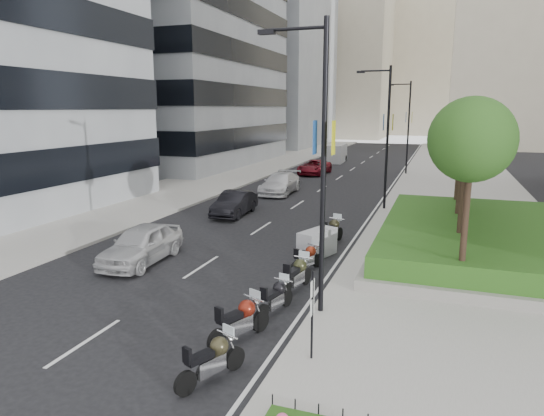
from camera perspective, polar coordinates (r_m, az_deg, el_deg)
The scene contains 30 objects.
ground at distance 16.49m, azimuth -10.15°, elevation -11.56°, with size 160.00×160.00×0.00m, color black.
sidewalk_right at distance 43.60m, azimuth 21.04°, elevation 2.47°, with size 10.00×100.00×0.15m, color #9E9B93.
sidewalk_left at distance 47.80m, azimuth -5.01°, elevation 3.95°, with size 8.00×100.00×0.15m, color #9E9B93.
lane_edge at distance 43.76m, azimuth 14.08°, elevation 2.84°, with size 0.12×100.00×0.01m, color silver.
lane_centre at distance 44.54m, azimuth 7.41°, elevation 3.24°, with size 0.12×100.00×0.01m, color silver.
building_grey_far at distance 89.34m, azimuth -1.45°, elevation 17.14°, with size 22.00×26.00×30.00m, color gray.
building_cream_left at distance 116.46m, azimuth 6.95°, elevation 16.77°, with size 26.00×24.00×34.00m, color #B7AD93.
building_cream_centre at distance 133.82m, azimuth 17.71°, elevation 16.51°, with size 30.00×24.00×38.00m, color #B7AD93.
planter at distance 24.01m, azimuth 24.45°, elevation -4.13°, with size 10.00×14.00×0.40m, color gray.
hedge at distance 23.87m, azimuth 24.57°, elevation -2.74°, with size 9.40×13.40×0.80m, color #2A5117.
tree_0 at distance 17.16m, azimuth 22.46°, elevation 7.36°, with size 2.80×2.80×6.30m.
tree_1 at distance 21.15m, azimuth 21.97°, elevation 8.05°, with size 2.80×2.80×6.30m.
tree_2 at distance 25.14m, azimuth 21.63°, elevation 8.51°, with size 2.80×2.80×6.30m.
tree_3 at distance 29.14m, azimuth 21.39°, elevation 8.85°, with size 2.80×2.80×6.30m.
lamp_post_0 at distance 14.60m, azimuth 5.51°, elevation 6.16°, with size 2.34×0.45×9.00m.
lamp_post_1 at distance 31.33m, azimuth 13.18°, elevation 8.82°, with size 2.34×0.45×9.00m.
lamp_post_2 at distance 49.25m, azimuth 15.60°, elevation 9.63°, with size 2.34×0.45×9.00m.
parking_sign at distance 12.51m, azimuth 4.75°, elevation -11.92°, with size 0.06×0.32×2.50m.
motorcycle_0 at distance 12.20m, azimuth -7.04°, elevation -17.26°, with size 1.02×2.01×1.06m.
motorcycle_1 at distance 13.99m, azimuth -3.71°, elevation -13.04°, with size 1.10×2.16×1.14m.
motorcycle_2 at distance 15.71m, azimuth 0.45°, elevation -10.46°, with size 0.73×1.99×1.00m.
motorcycle_3 at distance 17.52m, azimuth 2.96°, elevation -7.84°, with size 0.76×2.26×1.13m.
motorcycle_4 at distance 19.63m, azimuth 4.17°, elevation -5.91°, with size 0.94×1.90×1.00m.
motorcycle_5 at distance 21.47m, azimuth 5.34°, elevation -4.19°, with size 1.46×2.16×1.21m.
motorcycle_6 at distance 23.52m, azimuth 7.05°, elevation -2.75°, with size 0.86×2.35×1.19m.
car_a at distance 21.31m, azimuth -15.11°, elevation -4.12°, with size 1.90×4.73×1.61m, color #B8B8BA.
car_b at distance 29.74m, azimuth -4.43°, elevation 0.54°, with size 1.56×4.46×1.47m, color black.
car_c at distance 37.26m, azimuth 0.97°, elevation 2.92°, with size 2.21×5.43×1.58m, color silver.
car_d at distance 48.43m, azimuth 5.00°, elevation 4.82°, with size 2.38×5.17×1.44m, color maroon.
delivery_van at distance 59.62m, azimuth 7.51°, elevation 6.32°, with size 2.17×5.20×2.15m.
Camera 1 is at (7.65, -13.11, 6.45)m, focal length 32.00 mm.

